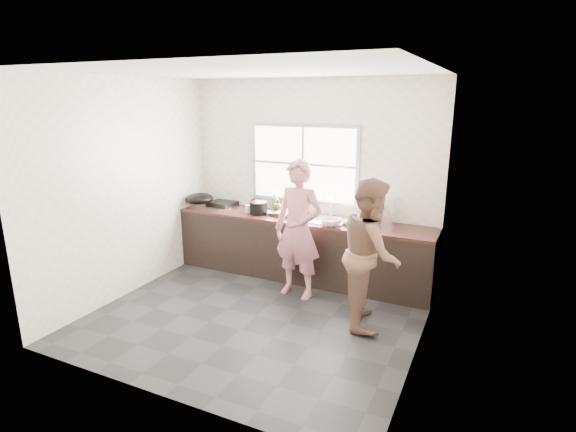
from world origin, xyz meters
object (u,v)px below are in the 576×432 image
at_px(bottle_brown_tall, 255,202).
at_px(glass_jar, 248,209).
at_px(person_side, 371,253).
at_px(dish_rack, 375,210).
at_px(bottle_green, 275,201).
at_px(burner, 223,203).
at_px(bottle_brown_short, 278,206).
at_px(bowl_crabs, 331,223).
at_px(plate_food, 265,212).
at_px(black_pot, 259,208).
at_px(woman, 298,234).
at_px(bowl_mince, 285,214).
at_px(wok, 200,199).
at_px(pot_lid_right, 254,207).
at_px(bowl_held, 349,222).
at_px(pot_lid_left, 225,208).
at_px(cutting_board, 282,213).

height_order(bottle_brown_tall, glass_jar, bottle_brown_tall).
distance_m(person_side, dish_rack, 1.14).
relative_size(bottle_green, burner, 0.72).
bearing_deg(bottle_brown_tall, bottle_brown_short, -13.27).
height_order(bowl_crabs, burner, bowl_crabs).
xyz_separation_m(bowl_crabs, plate_food, (-1.06, 0.20, -0.03)).
bearing_deg(glass_jar, black_pot, -5.96).
bearing_deg(dish_rack, woman, -149.66).
bearing_deg(black_pot, bottle_brown_tall, 126.79).
bearing_deg(glass_jar, plate_food, 17.24).
bearing_deg(dish_rack, person_side, -92.14).
relative_size(bowl_mince, glass_jar, 2.34).
distance_m(bowl_crabs, wok, 2.09).
relative_size(bowl_crabs, pot_lid_right, 0.81).
height_order(bowl_held, plate_food, bowl_held).
relative_size(glass_jar, pot_lid_left, 0.43).
xyz_separation_m(person_side, dish_rack, (-0.25, 1.09, 0.21)).
xyz_separation_m(woman, person_side, (1.00, -0.33, 0.01)).
relative_size(person_side, bottle_brown_short, 9.44).
bearing_deg(bottle_brown_tall, cutting_board, -16.35).
relative_size(bowl_mince, bottle_brown_short, 1.39).
height_order(glass_jar, pot_lid_left, glass_jar).
distance_m(bottle_brown_short, glass_jar, 0.43).
distance_m(bowl_held, bottle_brown_tall, 1.56).
bearing_deg(bowl_mince, bowl_held, -1.50).
distance_m(bowl_held, bottle_brown_short, 1.12).
bearing_deg(bowl_mince, wok, -176.31).
xyz_separation_m(person_side, glass_jar, (-2.01, 0.82, 0.09)).
xyz_separation_m(cutting_board, black_pot, (-0.30, -0.15, 0.07)).
distance_m(bottle_brown_short, wok, 1.20).
bearing_deg(bowl_mince, person_side, -30.86).
bearing_deg(woman, bottle_green, 138.96).
distance_m(person_side, burner, 2.78).
bearing_deg(glass_jar, bottle_green, 42.61).
relative_size(burner, dish_rack, 0.83).
height_order(bowl_crabs, black_pot, black_pot).
relative_size(black_pot, dish_rack, 0.54).
xyz_separation_m(glass_jar, burner, (-0.57, 0.24, -0.02)).
bearing_deg(woman, pot_lid_right, 149.93).
relative_size(cutting_board, bottle_brown_tall, 2.22).
bearing_deg(burner, pot_lid_left, -50.72).
xyz_separation_m(bowl_mince, pot_lid_right, (-0.63, 0.25, -0.02)).
height_order(bottle_brown_short, wok, wok).
height_order(person_side, glass_jar, person_side).
distance_m(bowl_held, black_pot, 1.31).
distance_m(glass_jar, burner, 0.62).
xyz_separation_m(bowl_held, black_pot, (-1.31, -0.03, 0.06)).
height_order(bowl_mince, pot_lid_left, bowl_mince).
bearing_deg(person_side, pot_lid_right, 42.69).
height_order(person_side, bottle_green, person_side).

